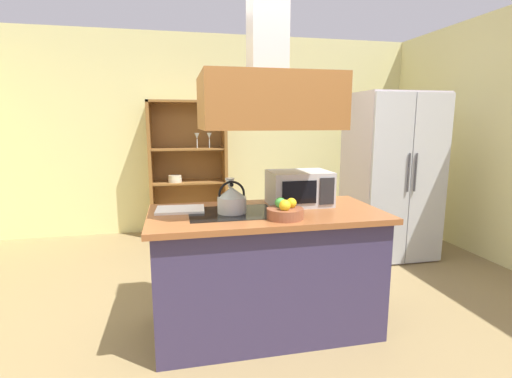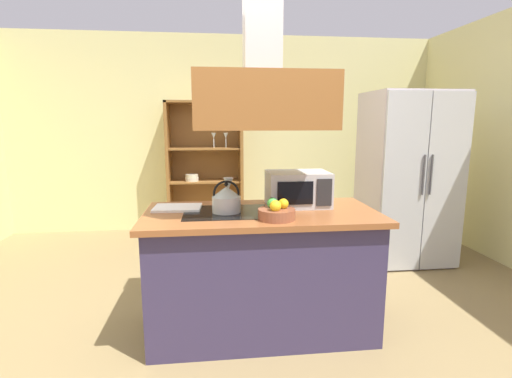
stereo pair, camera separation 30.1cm
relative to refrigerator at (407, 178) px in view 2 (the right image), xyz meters
The scene contains 11 objects.
ground_plane 2.57m from the refrigerator, 143.84° to the right, with size 7.80×7.80×0.00m, color olive.
wall_back 2.54m from the refrigerator, 140.64° to the left, with size 6.00×0.12×2.70m, color beige.
kitchen_island 2.22m from the refrigerator, 144.37° to the right, with size 1.66×0.82×0.90m.
range_hood 2.33m from the refrigerator, 144.37° to the right, with size 0.90×0.70×1.22m.
refrigerator is the anchor object (origin of this frame).
dish_cabinet 2.61m from the refrigerator, 148.29° to the left, with size 1.02×0.40×1.80m.
kettle 2.38m from the refrigerator, 147.86° to the right, with size 0.20×0.20×0.23m.
cutting_board 2.62m from the refrigerator, 154.65° to the right, with size 0.34×0.24×0.02m, color white.
microwave 1.84m from the refrigerator, 143.00° to the right, with size 0.46×0.35×0.26m.
wine_glass_on_counter 2.22m from the refrigerator, 153.49° to the right, with size 0.08×0.08×0.21m.
fruit_bowl 2.26m from the refrigerator, 138.62° to the right, with size 0.24×0.24×0.14m.
Camera 2 is at (-0.16, -2.44, 1.53)m, focal length 26.44 mm.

